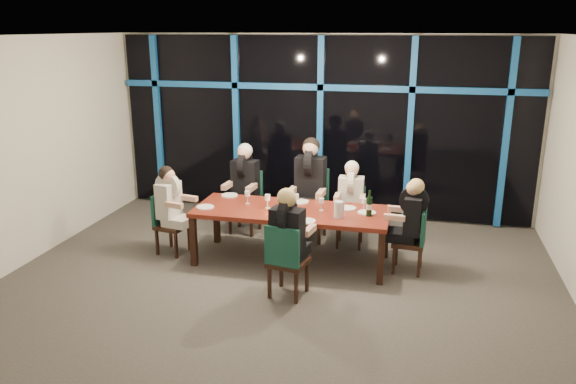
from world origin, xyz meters
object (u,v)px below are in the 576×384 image
chair_near_mid (286,258)px  diner_far_mid (310,175)px  diner_far_left (244,175)px  chair_far_mid (311,200)px  chair_far_right (351,213)px  chair_end_right (415,237)px  diner_end_right (411,212)px  chair_end_left (168,220)px  diner_end_left (170,197)px  diner_far_right (351,191)px  chair_far_left (247,198)px  water_pitcher (339,209)px  dining_table (291,214)px  diner_near_mid (288,226)px  wine_bottle (369,206)px

chair_near_mid → diner_far_mid: bearing=-76.9°
diner_far_left → chair_far_mid: bearing=6.2°
chair_far_right → diner_far_mid: diner_far_mid is taller
chair_end_right → diner_end_right: bearing=-90.0°
diner_end_right → chair_end_left: bearing=-84.2°
chair_end_left → diner_end_left: size_ratio=1.03×
diner_far_right → diner_far_mid: bearing=166.0°
chair_end_left → diner_far_mid: (1.85, 0.97, 0.52)m
diner_far_right → diner_end_left: bearing=-162.5°
chair_far_left → chair_far_right: size_ratio=1.11×
chair_end_left → diner_far_mid: diner_far_mid is taller
diner_end_right → diner_far_mid: bearing=-116.2°
diner_end_left → water_pitcher: size_ratio=3.92×
diner_end_left → chair_end_left: bearing=90.0°
dining_table → chair_end_right: size_ratio=3.02×
chair_far_right → chair_end_left: size_ratio=1.00×
chair_near_mid → diner_near_mid: 0.37m
chair_far_mid → wine_bottle: size_ratio=3.06×
chair_far_left → chair_near_mid: chair_far_left is taller
chair_far_right → chair_end_left: (-2.47, -0.92, 0.00)m
diner_near_mid → wine_bottle: diner_near_mid is taller
chair_far_right → diner_end_right: diner_end_right is taller
chair_end_right → diner_near_mid: 1.81m
diner_end_left → wine_bottle: diner_end_left is taller
diner_far_right → diner_end_left: same height
chair_end_left → diner_far_right: bearing=-60.4°
diner_far_left → diner_far_mid: 1.04m
chair_far_mid → chair_end_left: (-1.85, -1.06, -0.11)m
chair_far_right → diner_end_right: size_ratio=1.03×
diner_end_right → diner_far_right: bearing=-126.4°
diner_far_right → dining_table: bearing=-134.3°
diner_end_right → diner_near_mid: diner_near_mid is taller
diner_far_mid → diner_far_right: 0.67m
chair_far_right → diner_end_left: (-2.40, -0.93, 0.35)m
chair_far_right → chair_end_left: bearing=-161.8°
wine_bottle → dining_table: bearing=178.3°
chair_end_right → diner_end_left: bearing=-84.1°
chair_far_mid → chair_far_right: 0.65m
diner_far_left → diner_end_left: 1.29m
diner_far_left → diner_end_right: diner_far_left is taller
dining_table → chair_near_mid: size_ratio=2.83×
chair_far_right → chair_end_right: bearing=-42.8°
chair_end_right → chair_end_left: bearing=-84.4°
chair_near_mid → diner_far_left: diner_far_left is taller
chair_far_mid → diner_far_mid: bearing=-90.0°
diner_far_left → diner_end_right: (2.53, -0.92, -0.09)m
diner_near_mid → diner_end_left: bearing=-15.6°
dining_table → diner_far_left: (-0.97, 0.97, 0.23)m
diner_far_mid → wine_bottle: (0.96, -0.93, -0.12)m
chair_far_mid → chair_far_left: bearing=179.3°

